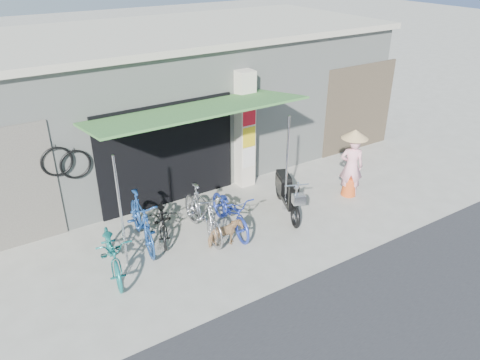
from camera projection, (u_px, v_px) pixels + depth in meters
ground at (272, 236)px, 10.13m from camera, size 80.00×80.00×0.00m
bicycle_shop at (168, 96)px, 13.13m from camera, size 12.30×5.30×3.66m
shop_pillar at (244, 130)px, 11.70m from camera, size 0.42×0.44×3.00m
awning at (196, 112)px, 9.78m from camera, size 4.60×1.88×2.72m
neighbour_right at (359, 108)px, 13.88m from camera, size 2.60×0.06×2.60m
bike_teal at (113, 251)px, 8.84m from camera, size 0.92×1.89×0.95m
bike_blue at (141, 221)px, 9.65m from camera, size 0.76×1.92×1.12m
bike_black at (163, 220)px, 9.97m from camera, size 1.05×1.63×0.81m
bike_silver at (202, 212)px, 9.95m from camera, size 0.62×1.88×1.12m
bike_navy at (230, 211)px, 10.18m from camera, size 0.79×1.84×0.94m
street_dog at (225, 234)px, 9.66m from camera, size 0.73×0.36×0.61m
moped at (287, 193)px, 10.88m from camera, size 0.87×1.78×1.05m
nun at (352, 163)px, 11.43m from camera, size 0.68×0.65×1.75m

